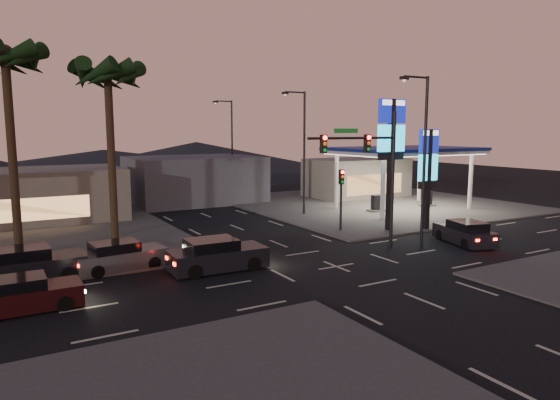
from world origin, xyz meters
TOP-DOWN VIEW (x-y plane):
  - ground at (0.00, 0.00)m, footprint 140.00×140.00m
  - corner_lot_ne at (16.00, 16.00)m, footprint 24.00×24.00m
  - gas_station at (16.00, 12.00)m, footprint 12.20×8.20m
  - convenience_store at (18.00, 21.00)m, footprint 10.00×6.00m
  - pylon_sign_tall at (8.50, 5.50)m, footprint 2.20×0.35m
  - pylon_sign_short at (11.00, 4.50)m, footprint 1.60×0.35m
  - traffic_signal_mast at (3.76, 1.99)m, footprint 6.10×0.39m
  - pedestal_signal at (5.50, 6.98)m, footprint 0.32×0.39m
  - streetlight_near at (6.79, 1.00)m, footprint 2.14×0.25m
  - streetlight_mid at (6.79, 14.00)m, footprint 2.14×0.25m
  - streetlight_far at (6.79, 28.00)m, footprint 2.14×0.25m
  - palm_a at (-9.00, 9.50)m, footprint 4.41×4.41m
  - palm_b at (-14.00, 9.50)m, footprint 4.41×4.41m
  - building_far_west at (-14.00, 22.00)m, footprint 16.00×8.00m
  - building_far_mid at (2.00, 26.00)m, footprint 12.00×9.00m
  - hill_right at (15.00, 60.00)m, footprint 50.00×50.00m
  - hill_center at (0.00, 60.00)m, footprint 60.00×60.00m
  - car_lane_a_front at (-5.57, 2.46)m, footprint 4.99×2.23m
  - car_lane_a_mid at (-14.22, 0.91)m, footprint 4.19×1.81m
  - car_lane_b_front at (-9.75, 4.93)m, footprint 4.62×2.25m
  - car_lane_b_mid at (-13.83, 5.10)m, footprint 4.98×2.17m
  - suv_station at (9.98, 0.31)m, footprint 2.89×4.60m

SIDE VIEW (x-z plane):
  - ground at x=0.00m, z-range 0.00..0.00m
  - corner_lot_ne at x=16.00m, z-range 0.00..0.12m
  - car_lane_a_mid at x=-14.22m, z-range -0.05..1.31m
  - suv_station at x=9.98m, z-range -0.05..1.38m
  - car_lane_b_front at x=-9.75m, z-range -0.05..1.41m
  - car_lane_a_front at x=-5.57m, z-range -0.06..1.55m
  - car_lane_b_mid at x=-13.83m, z-range -0.06..1.55m
  - convenience_store at x=18.00m, z-range 0.00..4.00m
  - building_far_west at x=-14.00m, z-range 0.00..4.00m
  - hill_center at x=0.00m, z-range 0.00..4.00m
  - building_far_mid at x=2.00m, z-range 0.00..4.40m
  - hill_right at x=15.00m, z-range 0.00..5.00m
  - pedestal_signal at x=5.50m, z-range 0.77..5.07m
  - pylon_sign_short at x=11.00m, z-range 1.16..8.16m
  - gas_station at x=16.00m, z-range 2.34..7.82m
  - traffic_signal_mast at x=3.76m, z-range 1.23..9.23m
  - streetlight_near at x=6.79m, z-range 0.72..10.72m
  - streetlight_mid at x=6.79m, z-range 0.72..10.72m
  - streetlight_far at x=6.79m, z-range 0.72..10.72m
  - pylon_sign_tall at x=8.50m, z-range 1.89..10.89m
  - palm_a at x=-9.00m, z-range 4.00..14.86m
  - palm_b at x=-14.00m, z-range 4.24..15.70m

